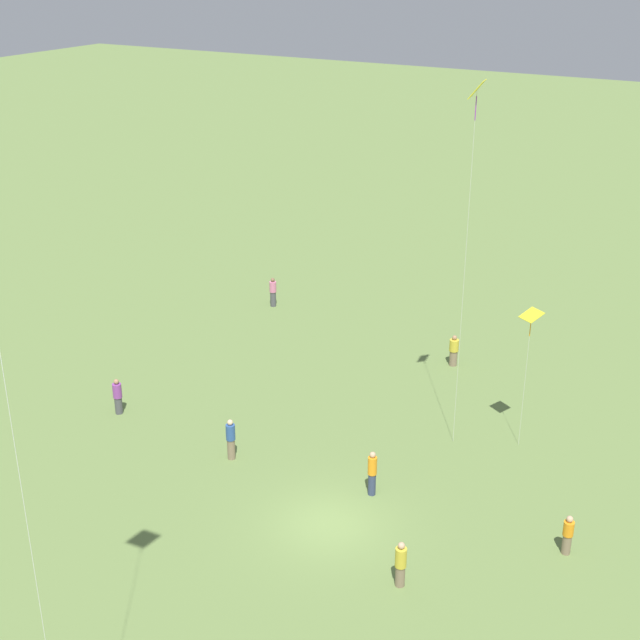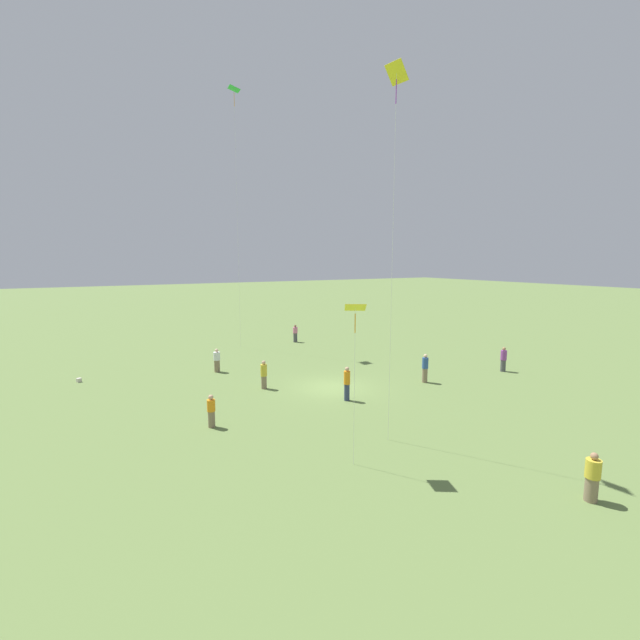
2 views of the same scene
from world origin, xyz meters
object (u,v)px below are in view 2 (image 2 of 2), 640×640
Objects in this scene: person_3 at (503,359)px; person_8 at (592,478)px; kite_1 at (396,96)px; kite_0 at (234,107)px; picnic_bag_0 at (79,380)px; kite_2 at (355,313)px; person_7 at (211,411)px; person_5 at (217,361)px; person_6 at (264,375)px; person_0 at (425,368)px; person_1 at (295,334)px; person_4 at (347,384)px.

person_8 is (-12.25, 11.57, -0.06)m from person_3.
person_8 is 15.36m from kite_1.
kite_0 is 24.44m from picnic_bag_0.
kite_0 reaches higher than kite_2.
kite_0 is 1.43× the size of kite_1.
kite_0 is at bearing -165.75° from person_8.
person_3 reaches higher than person_7.
person_6 is at bearing 13.40° from person_5.
picnic_bag_0 is (7.18, 9.87, -0.74)m from person_6.
person_5 is 5.00× the size of picnic_bag_0.
person_7 is (-4.45, 4.44, -0.09)m from person_6.
kite_1 is at bearing 152.14° from person_6.
picnic_bag_0 is at bearing -138.11° from person_8.
person_0 is 0.12× the size of kite_1.
kite_1 is 46.27× the size of picnic_bag_0.
person_5 is at bearing -160.29° from kite_0.
person_8 is (-12.28, -9.11, 0.03)m from person_7.
person_0 is 16.29m from person_1.
person_3 is 1.00× the size of person_6.
person_3 is at bearing -114.07° from picnic_bag_0.
person_5 is (9.77, 17.63, -0.06)m from person_3.
person_0 is 0.08× the size of kite_0.
person_8 is at bearing -1.80° from person_3.
kite_2 is (5.91, 5.36, 5.09)m from person_8.
person_7 is 4.74× the size of picnic_bag_0.
person_4 reaches higher than person_1.
kite_1 is (-5.24, -6.33, 13.39)m from person_7.
person_8 is 0.27× the size of kite_2.
person_0 is at bearing -29.40° from person_1.
person_6 is at bearing -142.64° from kite_0.
kite_1 reaches higher than person_5.
person_8 reaches higher than person_7.
person_8 is (-22.02, -6.06, -0.00)m from person_5.
person_6 is 6.29m from person_7.
person_1 is 18.71m from person_3.
person_6 is at bearing 46.53° from kite_1.
kite_1 reaches higher than person_7.
picnic_bag_0 is at bearing 13.56° from kite_2.
kite_1 is (-5.34, 1.31, 13.20)m from person_4.
person_4 reaches higher than person_0.
person_0 reaches higher than person_3.
person_6 is 17.37m from person_8.
person_5 reaches higher than person_7.
person_5 is 10.21m from person_7.
person_0 is 13.97m from person_7.
person_7 is at bearing -153.16° from kite_0.
kite_0 is at bearing -57.08° from person_4.
picnic_bag_0 is (11.63, 5.43, -0.65)m from person_7.
person_1 is 18.86m from picnic_bag_0.
person_3 is at bearing -38.88° from person_7.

